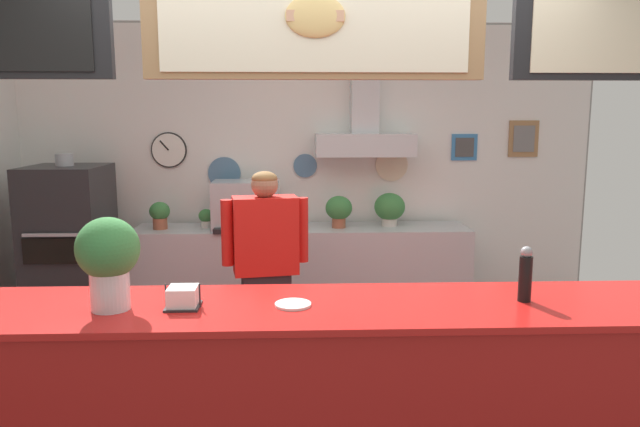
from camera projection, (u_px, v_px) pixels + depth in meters
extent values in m
cube|color=gray|center=(306.00, 173.00, 5.58)|extent=(5.27, 0.12, 2.71)
cube|color=white|center=(306.00, 174.00, 5.52)|extent=(5.23, 0.01, 2.67)
cylinder|color=black|center=(169.00, 150.00, 5.42)|extent=(0.32, 0.02, 0.32)
cylinder|color=white|center=(169.00, 150.00, 5.41)|extent=(0.30, 0.01, 0.30)
cube|color=black|center=(164.00, 145.00, 5.39)|extent=(0.08, 0.01, 0.09)
cylinder|color=teal|center=(224.00, 173.00, 5.47)|extent=(0.30, 0.02, 0.30)
cylinder|color=teal|center=(305.00, 166.00, 5.48)|extent=(0.22, 0.02, 0.22)
cylinder|color=beige|center=(392.00, 165.00, 5.51)|extent=(0.30, 0.02, 0.30)
cube|color=#997047|center=(524.00, 139.00, 5.52)|extent=(0.27, 0.02, 0.33)
cube|color=slate|center=(524.00, 139.00, 5.51)|extent=(0.20, 0.01, 0.24)
cube|color=teal|center=(464.00, 147.00, 5.52)|extent=(0.24, 0.02, 0.24)
cube|color=#454545|center=(465.00, 147.00, 5.51)|extent=(0.17, 0.01, 0.17)
cube|color=silver|center=(365.00, 145.00, 5.31)|extent=(0.87, 0.37, 0.20)
cube|color=silver|center=(365.00, 80.00, 5.29)|extent=(0.24, 0.24, 0.93)
cube|color=#9E754C|center=(315.00, 21.00, 2.66)|extent=(1.53, 0.05, 0.51)
cube|color=#F2E5C6|center=(315.00, 20.00, 2.63)|extent=(1.37, 0.01, 0.45)
ellipsoid|color=#E5BC70|center=(315.00, 16.00, 2.62)|extent=(0.27, 0.04, 0.19)
cube|color=tan|center=(315.00, 16.00, 2.61)|extent=(0.25, 0.01, 0.05)
cube|color=#B21916|center=(317.00, 416.00, 2.77)|extent=(3.79, 0.63, 1.01)
cube|color=red|center=(317.00, 307.00, 2.69)|extent=(3.87, 0.66, 0.03)
cube|color=#B7BABF|center=(302.00, 278.00, 5.33)|extent=(2.92, 0.54, 0.92)
cube|color=#929499|center=(302.00, 309.00, 5.37)|extent=(2.78, 0.50, 0.02)
cube|color=#232326|center=(71.00, 256.00, 4.93)|extent=(0.60, 0.67, 1.48)
cube|color=black|center=(53.00, 251.00, 4.57)|extent=(0.45, 0.02, 0.20)
cube|color=#A3A5AD|center=(51.00, 235.00, 4.53)|extent=(0.42, 0.02, 0.02)
cylinder|color=#A3A5AD|center=(64.00, 160.00, 4.80)|extent=(0.14, 0.14, 0.10)
cube|color=#232328|center=(267.00, 331.00, 4.13)|extent=(0.35, 0.25, 0.83)
cube|color=red|center=(265.00, 235.00, 4.02)|extent=(0.46, 0.29, 0.52)
cylinder|color=red|center=(302.00, 230.00, 4.07)|extent=(0.08, 0.08, 0.44)
cylinder|color=red|center=(227.00, 233.00, 3.97)|extent=(0.08, 0.08, 0.44)
sphere|color=#997056|center=(265.00, 185.00, 3.97)|extent=(0.18, 0.18, 0.18)
ellipsoid|color=olive|center=(264.00, 179.00, 3.96)|extent=(0.17, 0.17, 0.10)
cube|color=#B7BABF|center=(246.00, 205.00, 5.18)|extent=(0.57, 0.37, 0.41)
cylinder|color=#4C4C51|center=(230.00, 211.00, 4.97)|extent=(0.06, 0.06, 0.06)
cube|color=black|center=(244.00, 231.00, 4.99)|extent=(0.51, 0.10, 0.04)
sphere|color=black|center=(264.00, 198.00, 4.97)|extent=(0.04, 0.04, 0.04)
cylinder|color=#9E563D|center=(160.00, 224.00, 5.17)|extent=(0.12, 0.12, 0.10)
ellipsoid|color=#387A3D|center=(160.00, 211.00, 5.15)|extent=(0.18, 0.18, 0.16)
cylinder|color=beige|center=(389.00, 222.00, 5.31)|extent=(0.14, 0.14, 0.08)
ellipsoid|color=#387A3D|center=(390.00, 207.00, 5.29)|extent=(0.27, 0.27, 0.24)
cylinder|color=beige|center=(206.00, 224.00, 5.23)|extent=(0.09, 0.09, 0.06)
ellipsoid|color=#387A3D|center=(206.00, 216.00, 5.21)|extent=(0.13, 0.13, 0.12)
cylinder|color=#9E563D|center=(339.00, 222.00, 5.23)|extent=(0.12, 0.12, 0.09)
ellipsoid|color=#387A3D|center=(339.00, 208.00, 5.21)|extent=(0.23, 0.23, 0.21)
cylinder|color=black|center=(525.00, 279.00, 2.71)|extent=(0.06, 0.06, 0.21)
sphere|color=gray|center=(527.00, 252.00, 2.69)|extent=(0.05, 0.05, 0.05)
cylinder|color=white|center=(293.00, 304.00, 2.66)|extent=(0.16, 0.16, 0.01)
cylinder|color=silver|center=(110.00, 290.00, 2.60)|extent=(0.17, 0.17, 0.18)
cylinder|color=gray|center=(111.00, 302.00, 2.61)|extent=(0.15, 0.15, 0.06)
ellipsoid|color=#387A3D|center=(108.00, 248.00, 2.57)|extent=(0.27, 0.27, 0.27)
cube|color=#262628|center=(183.00, 306.00, 2.64)|extent=(0.15, 0.15, 0.01)
cylinder|color=#262628|center=(166.00, 296.00, 2.63)|extent=(0.01, 0.01, 0.11)
cylinder|color=#262628|center=(200.00, 295.00, 2.64)|extent=(0.01, 0.01, 0.11)
cube|color=white|center=(183.00, 297.00, 2.63)|extent=(0.13, 0.13, 0.09)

